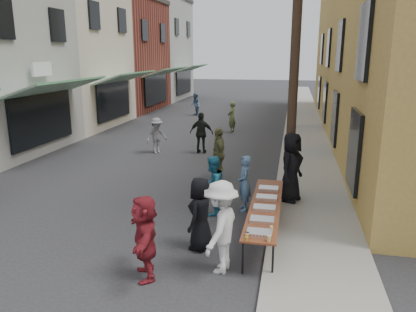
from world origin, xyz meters
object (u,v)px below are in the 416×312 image
at_px(utility_pole_near, 296,42).
at_px(guest_front_a, 200,214).
at_px(utility_pole_mid, 296,48).
at_px(serving_table, 265,207).
at_px(utility_pole_far, 296,50).
at_px(guest_front_c, 212,186).
at_px(catering_tray_sausage, 259,233).
at_px(server, 291,167).

xyz_separation_m(utility_pole_near, guest_front_a, (-1.84, -3.49, -3.68)).
bearing_deg(guest_front_a, utility_pole_mid, -175.46).
bearing_deg(serving_table, utility_pole_far, 88.92).
height_order(utility_pole_near, utility_pole_far, same).
bearing_deg(utility_pole_mid, guest_front_c, -98.30).
distance_m(utility_pole_mid, utility_pole_far, 12.00).
bearing_deg(utility_pole_far, utility_pole_near, -90.00).
bearing_deg(catering_tray_sausage, utility_pole_near, 83.15).
xyz_separation_m(utility_pole_mid, utility_pole_far, (0.00, 12.00, 0.00)).
height_order(utility_pole_mid, server, utility_pole_mid).
bearing_deg(guest_front_a, catering_tray_sausage, 74.73).
height_order(guest_front_c, server, server).
bearing_deg(utility_pole_near, serving_table, -101.24).
distance_m(utility_pole_mid, serving_table, 15.01).
relative_size(catering_tray_sausage, guest_front_a, 0.31).
xyz_separation_m(utility_pole_mid, serving_table, (-0.50, -14.52, -3.79)).
xyz_separation_m(utility_pole_far, server, (0.05, -24.27, -3.41)).
xyz_separation_m(utility_pole_far, serving_table, (-0.50, -26.52, -3.79)).
xyz_separation_m(utility_pole_near, serving_table, (-0.50, -2.52, -3.79)).
bearing_deg(guest_front_a, serving_table, 137.50).
height_order(serving_table, server, server).
bearing_deg(guest_front_c, serving_table, 72.48).
relative_size(utility_pole_mid, catering_tray_sausage, 18.00).
xyz_separation_m(catering_tray_sausage, guest_front_c, (-1.47, 2.66, 0.01)).
height_order(utility_pole_far, guest_front_c, utility_pole_far).
relative_size(utility_pole_near, server, 4.55).
relative_size(serving_table, catering_tray_sausage, 8.00).
height_order(utility_pole_far, catering_tray_sausage, utility_pole_far).
distance_m(utility_pole_near, utility_pole_far, 24.00).
bearing_deg(utility_pole_near, utility_pole_mid, 90.00).
relative_size(utility_pole_far, guest_front_c, 5.60).
bearing_deg(catering_tray_sausage, guest_front_c, 118.99).
relative_size(utility_pole_mid, guest_front_a, 5.52).
bearing_deg(serving_table, utility_pole_mid, 88.03).
bearing_deg(utility_pole_mid, utility_pole_near, -90.00).
xyz_separation_m(serving_table, guest_front_c, (-1.47, 1.01, 0.09)).
relative_size(utility_pole_near, utility_pole_far, 1.00).
distance_m(utility_pole_far, serving_table, 26.79).
bearing_deg(catering_tray_sausage, utility_pole_far, 88.98).
xyz_separation_m(serving_table, server, (0.55, 2.25, 0.38)).
bearing_deg(guest_front_a, server, 160.97).
distance_m(utility_pole_far, server, 24.51).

